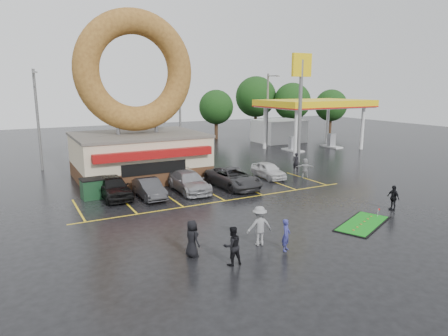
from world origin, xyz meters
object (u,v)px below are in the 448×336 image
gas_station (298,117)px  car_dgrey (149,188)px  streetlight_mid (180,112)px  dumpster (95,189)px  streetlight_left (38,118)px  putting_green (363,224)px  car_grey (233,178)px  car_black (113,187)px  car_white (268,170)px  donut_shop (138,124)px  shell_sign (301,88)px  car_silver (189,182)px  person_cameraman (393,198)px  streetlight_right (268,109)px  person_blue (286,235)px

gas_station → car_dgrey: (-24.23, -14.43, -3.04)m
streetlight_mid → dumpster: streetlight_mid is taller
streetlight_left → putting_green: (14.55, -24.21, -4.75)m
car_dgrey → car_grey: (6.48, -0.22, 0.09)m
car_black → car_white: bearing=-1.7°
donut_shop → shell_sign: bearing=-3.5°
streetlight_left → car_silver: bearing=-56.0°
car_dgrey → person_cameraman: bearing=-38.1°
dumpster → car_grey: bearing=-14.1°
person_cameraman → dumpster: 19.48m
streetlight_right → car_silver: 23.21m
person_cameraman → putting_green: 3.88m
streetlight_right → car_grey: streetlight_right is taller
car_white → person_blue: (-7.78, -12.79, 0.10)m
shell_sign → putting_green: bearing=-117.4°
streetlight_left → car_white: streetlight_left is taller
streetlight_right → car_grey: size_ratio=1.68×
streetlight_mid → putting_green: (0.55, -25.21, -4.75)m
person_cameraman → putting_green: (-3.67, -1.04, -0.75)m
streetlight_right → person_blue: bearing=-122.7°
streetlight_left → car_white: bearing=-36.9°
person_cameraman → car_white: bearing=-164.3°
streetlight_mid → person_blue: bearing=-101.7°
person_cameraman → dumpster: person_cameraman is taller
streetlight_mid → car_white: 14.11m
streetlight_mid → car_grey: (-1.75, -14.63, -4.04)m
streetlight_left → car_silver: size_ratio=1.82×
car_white → streetlight_left: bearing=146.3°
person_blue → dumpster: bearing=77.4°
streetlight_right → car_black: 26.88m
donut_shop → shell_sign: size_ratio=1.27×
gas_station → person_cameraman: 27.07m
streetlight_left → dumpster: streetlight_left is taller
streetlight_left → streetlight_mid: (14.00, 1.00, 0.00)m
car_silver → dumpster: (-6.35, 1.44, -0.07)m
streetlight_left → car_silver: streetlight_left is taller
dumpster → streetlight_mid: bearing=45.1°
person_cameraman → dumpster: (-15.71, 11.51, -0.13)m
shell_sign → car_dgrey: bearing=-162.3°
car_white → dumpster: size_ratio=2.15×
car_black → car_silver: 5.33m
putting_green → car_black: bearing=132.6°
streetlight_left → putting_green: 28.64m
streetlight_left → car_grey: (12.25, -13.63, -4.04)m
streetlight_left → putting_green: streetlight_left is taller
car_black → dumpster: bearing=148.7°
gas_station → car_grey: 23.21m
car_white → person_cameraman: 11.04m
car_grey → dumpster: size_ratio=2.97×
streetlight_left → streetlight_right: size_ratio=1.00×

